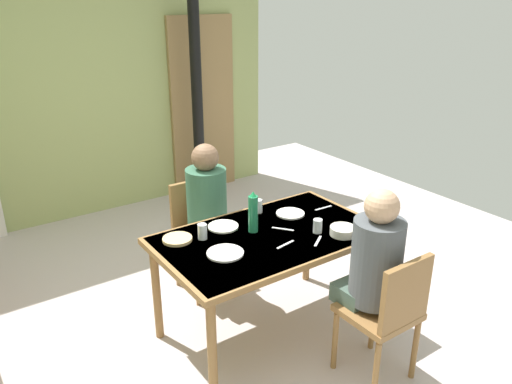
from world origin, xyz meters
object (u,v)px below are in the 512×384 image
dining_table (269,244)px  person_near_diner (375,259)px  chair_far_diner (200,229)px  person_far_diner (208,201)px  serving_bowl_center (343,231)px  chair_near_diner (388,311)px  water_bottle_green_near (253,213)px

dining_table → person_near_diner: 0.72m
chair_far_diner → person_near_diner: person_near_diner is taller
person_far_diner → serving_bowl_center: bearing=117.1°
dining_table → person_far_diner: 0.67m
chair_far_diner → serving_bowl_center: chair_far_diner is taller
serving_bowl_center → chair_near_diner: bearing=-102.0°
person_far_diner → water_bottle_green_near: (0.03, -0.56, 0.10)m
chair_near_diner → chair_far_diner: 1.63m
dining_table → water_bottle_green_near: bearing=120.5°
chair_near_diner → person_far_diner: 1.52m
dining_table → person_near_diner: bearing=-66.6°
person_near_diner → water_bottle_green_near: person_near_diner is taller
chair_near_diner → serving_bowl_center: 0.60m
person_far_diner → water_bottle_green_near: bearing=92.8°
person_near_diner → person_far_diner: size_ratio=1.00×
person_far_diner → water_bottle_green_near: person_far_diner is taller
person_near_diner → serving_bowl_center: 0.39m
serving_bowl_center → person_far_diner: bearing=117.1°
chair_far_diner → dining_table: bearing=96.2°
water_bottle_green_near → serving_bowl_center: 0.60m
chair_near_diner → person_far_diner: size_ratio=1.13×
dining_table → person_far_diner: person_far_diner is taller
dining_table → person_far_diner: size_ratio=1.90×
water_bottle_green_near → person_far_diner: bearing=92.8°
chair_near_diner → serving_bowl_center: (0.11, 0.52, 0.28)m
dining_table → water_bottle_green_near: size_ratio=5.13×
person_far_diner → serving_bowl_center: size_ratio=4.53×
serving_bowl_center → person_near_diner: bearing=-106.1°
person_far_diner → serving_bowl_center: 1.05m
chair_far_diner → person_near_diner: bearing=104.3°
chair_far_diner → person_near_diner: size_ratio=1.13×
chair_near_diner → water_bottle_green_near: water_bottle_green_near is taller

